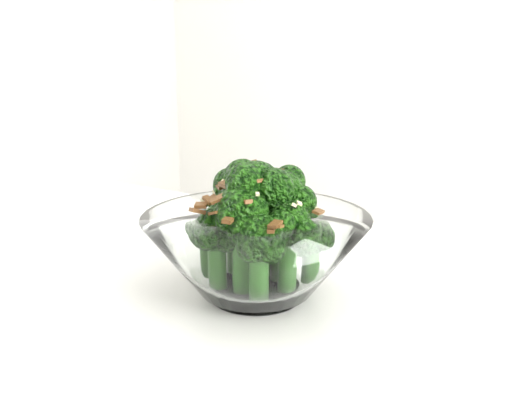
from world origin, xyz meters
The scene contains 1 object.
broccoli_dish centered at (-0.27, 0.09, 0.80)m, with size 0.20×0.20×0.12m.
Camera 1 is at (-0.02, -0.32, 0.97)m, focal length 40.00 mm.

